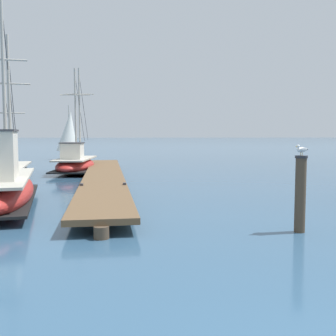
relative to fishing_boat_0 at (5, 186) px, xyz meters
name	(u,v)px	position (x,y,z in m)	size (l,w,h in m)	color
floating_dock	(104,176)	(2.53, 6.24, -0.36)	(3.69, 20.96, 0.53)	brown
fishing_boat_0	(5,186)	(0.00, 0.00, 0.00)	(3.06, 7.86, 7.19)	#AD2823
fishing_boat_1	(6,171)	(-2.28, 6.95, -0.13)	(3.30, 7.50, 4.70)	black
fishing_boat_2	(75,163)	(0.30, 11.53, -0.12)	(2.25, 7.39, 6.49)	#AD2823
mooring_piling	(300,193)	(8.25, -3.70, 0.26)	(0.30, 0.30, 1.88)	#4C3D2D
perched_seagull	(302,149)	(8.26, -3.70, 1.31)	(0.36, 0.25, 0.26)	gold
distant_sailboat	(69,135)	(-2.35, 24.35, 1.47)	(2.55, 3.95, 4.91)	gold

